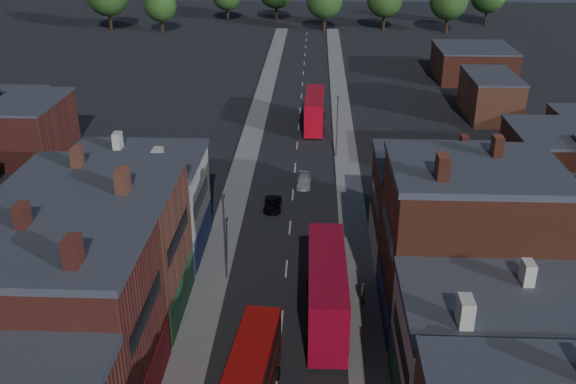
# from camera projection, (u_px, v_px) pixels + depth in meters

# --- Properties ---
(pavement_west) EXTENTS (3.00, 200.00, 0.12)m
(pavement_west) POSITION_uv_depth(u_px,v_px,m) (238.00, 186.00, 74.70)
(pavement_west) COLOR gray
(pavement_west) RESTS_ON ground
(pavement_east) EXTENTS (3.00, 200.00, 0.12)m
(pavement_east) POSITION_uv_depth(u_px,v_px,m) (349.00, 188.00, 74.19)
(pavement_east) COLOR gray
(pavement_east) RESTS_ON ground
(lamp_post_2) EXTENTS (0.25, 0.70, 8.12)m
(lamp_post_2) POSITION_uv_depth(u_px,v_px,m) (224.00, 232.00, 54.55)
(lamp_post_2) COLOR slate
(lamp_post_2) RESTS_ON ground
(lamp_post_3) EXTENTS (0.25, 0.70, 8.12)m
(lamp_post_3) POSITION_uv_depth(u_px,v_px,m) (337.00, 122.00, 81.39)
(lamp_post_3) COLOR slate
(lamp_post_3) RESTS_ON ground
(bus_0) EXTENTS (3.48, 10.98, 4.66)m
(bus_0) POSITION_uv_depth(u_px,v_px,m) (250.00, 383.00, 40.73)
(bus_0) COLOR #B70D0A
(bus_0) RESTS_ON ground
(bus_1) EXTENTS (3.31, 12.62, 5.44)m
(bus_1) POSITION_uv_depth(u_px,v_px,m) (327.00, 289.00, 49.78)
(bus_1) COLOR red
(bus_1) RESTS_ON ground
(bus_2) EXTENTS (3.11, 11.62, 5.00)m
(bus_2) POSITION_uv_depth(u_px,v_px,m) (315.00, 110.00, 92.87)
(bus_2) COLOR red
(bus_2) RESTS_ON ground
(car_2) EXTENTS (1.88, 4.01, 1.11)m
(car_2) POSITION_uv_depth(u_px,v_px,m) (273.00, 204.00, 69.13)
(car_2) COLOR black
(car_2) RESTS_ON ground
(car_3) EXTENTS (1.66, 3.93, 1.13)m
(car_3) POSITION_uv_depth(u_px,v_px,m) (304.00, 181.00, 74.76)
(car_3) COLOR silver
(car_3) RESTS_ON ground
(ped_3) EXTENTS (0.61, 1.12, 1.83)m
(ped_3) POSITION_uv_depth(u_px,v_px,m) (362.00, 293.00, 52.72)
(ped_3) COLOR #5F5B51
(ped_3) RESTS_ON pavement_east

